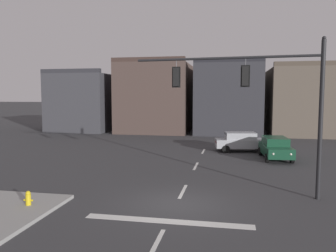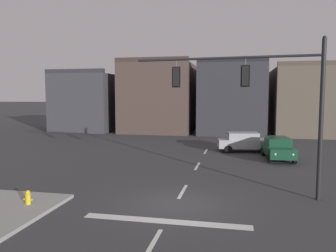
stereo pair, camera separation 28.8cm
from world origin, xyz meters
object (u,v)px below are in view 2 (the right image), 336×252
car_lot_nearside (244,141)px  car_lot_middle (278,148)px  fire_hydrant (28,200)px  signal_mast_near_side (263,92)px

car_lot_nearside → car_lot_middle: 3.78m
car_lot_middle → fire_hydrant: car_lot_middle is taller
signal_mast_near_side → car_lot_middle: signal_mast_near_side is taller
signal_mast_near_side → car_lot_nearside: (-0.55, 12.42, -4.00)m
signal_mast_near_side → fire_hydrant: bearing=-158.4°
signal_mast_near_side → car_lot_middle: 10.43m
car_lot_nearside → car_lot_middle: (2.36, -2.95, 0.00)m
car_lot_nearside → car_lot_middle: same height
signal_mast_near_side → car_lot_middle: bearing=79.2°
car_lot_middle → fire_hydrant: 17.59m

